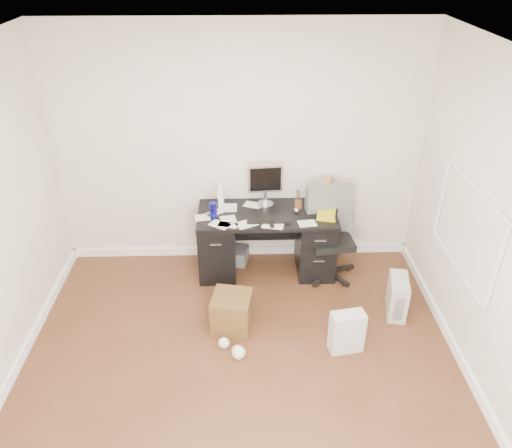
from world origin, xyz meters
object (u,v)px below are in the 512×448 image
Objects in this scene: keyboard at (269,219)px; pc_tower at (397,296)px; wicker_basket at (232,312)px; lcd_monitor at (265,185)px; office_chair at (331,236)px; desk at (267,240)px.

pc_tower is (1.28, -0.62, -0.56)m from keyboard.
pc_tower is at bearing 5.85° from wicker_basket.
keyboard is 1.26× the size of wicker_basket.
keyboard is at bearing 63.62° from wicker_basket.
lcd_monitor is at bearing 154.75° from pc_tower.
lcd_monitor is 0.91m from office_chair.
wicker_basket is (-0.38, -0.95, -0.22)m from desk.
pc_tower is 1.68m from wicker_basket.
desk is 0.62m from lcd_monitor.
office_chair reaches higher than wicker_basket.
desk is 1.52m from pc_tower.
wicker_basket is (-0.37, -1.14, -0.81)m from lcd_monitor.
office_chair reaches higher than pc_tower.
office_chair is (0.71, -0.30, -0.47)m from lcd_monitor.
desk is 0.40m from keyboard.
lcd_monitor is 1.33× the size of wicker_basket.
desk is 3.23× the size of keyboard.
lcd_monitor is at bearing 92.94° from keyboard.
keyboard is at bearing -87.07° from desk.
desk is 1.05m from wicker_basket.
desk is at bearing 92.41° from keyboard.
lcd_monitor is 1.05× the size of keyboard.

